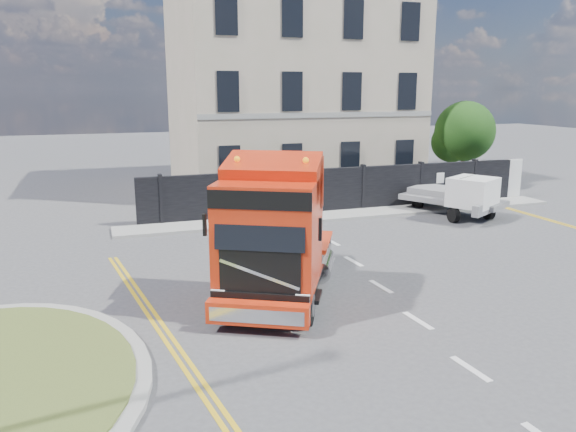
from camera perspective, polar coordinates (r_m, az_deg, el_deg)
name	(u,v)px	position (r m, az deg, el deg)	size (l,w,h in m)	color
ground	(277,294)	(15.32, -1.17, -7.94)	(120.00, 120.00, 0.00)	#424244
hoarding_fence	(354,189)	(25.52, 6.68, 2.73)	(18.80, 0.25, 2.00)	black
georgian_building	(288,82)	(31.88, 0.01, 13.43)	(12.30, 10.30, 12.80)	#BFAC97
tree	(462,134)	(31.93, 17.22, 7.97)	(3.20, 3.20, 4.80)	#382619
pavement_far	(350,214)	(24.68, 6.36, 0.17)	(20.00, 1.60, 0.12)	gray
truck	(274,239)	(14.31, -1.41, -2.39)	(4.97, 6.60, 3.74)	black
flatbed_pickup	(465,196)	(25.00, 17.50, 1.99)	(3.70, 4.87, 1.84)	slate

